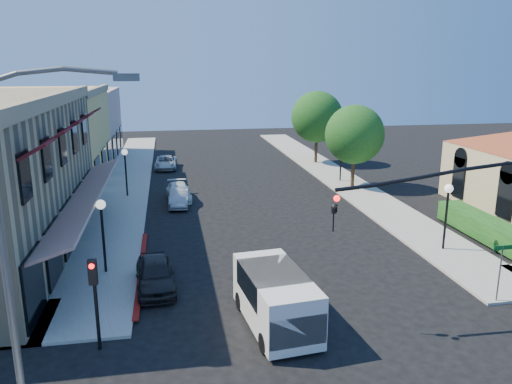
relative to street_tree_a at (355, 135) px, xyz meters
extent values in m
plane|color=black|center=(-8.80, -22.00, -4.19)|extent=(120.00, 120.00, 0.00)
cube|color=gray|center=(-17.55, 5.00, -4.13)|extent=(3.50, 50.00, 0.12)
cube|color=gray|center=(-0.05, 5.00, -4.13)|extent=(3.50, 50.00, 0.12)
cube|color=maroon|center=(-15.70, -14.00, -4.19)|extent=(0.25, 10.00, 0.06)
cube|color=tan|center=(-19.45, -11.00, 3.61)|extent=(0.50, 18.20, 0.60)
cube|color=#561416|center=(-18.40, -11.00, -1.14)|extent=(1.75, 17.00, 0.67)
cube|color=#531015|center=(-18.75, -18.00, 2.36)|extent=(1.02, 1.50, 0.60)
cube|color=#531015|center=(-18.75, -14.60, 2.36)|extent=(1.02, 1.50, 0.60)
cube|color=#531015|center=(-18.75, -11.20, 2.36)|extent=(1.02, 1.50, 0.60)
cube|color=#531015|center=(-18.75, -7.80, 2.36)|extent=(1.02, 1.50, 0.60)
cube|color=#531015|center=(-18.75, -4.40, 2.36)|extent=(1.02, 1.50, 0.60)
cube|color=black|center=(-19.25, -18.50, -2.59)|extent=(0.12, 2.60, 2.60)
cube|color=black|center=(-19.25, -15.10, -2.59)|extent=(0.12, 2.60, 2.60)
cube|color=black|center=(-19.25, -11.70, -2.59)|extent=(0.12, 2.60, 2.60)
cube|color=black|center=(-19.25, -8.30, -2.59)|extent=(0.12, 2.60, 2.60)
cube|color=black|center=(-19.25, -4.90, -2.59)|extent=(0.12, 2.60, 2.60)
cube|color=#E5C867|center=(-24.30, 4.00, -0.39)|extent=(10.00, 12.00, 7.60)
cube|color=tan|center=(-24.30, 16.00, -0.69)|extent=(10.00, 12.00, 7.00)
cube|color=black|center=(5.65, -10.50, -2.39)|extent=(0.12, 1.40, 2.80)
cube|color=black|center=(5.65, -5.50, -2.39)|extent=(0.12, 1.40, 2.80)
cube|color=#154814|center=(2.90, -13.00, -4.19)|extent=(1.40, 8.00, 1.10)
cylinder|color=#3A2717|center=(0.00, 0.00, -3.14)|extent=(0.28, 0.28, 2.10)
sphere|color=#154814|center=(0.00, 0.00, 0.01)|extent=(4.56, 4.56, 4.56)
cylinder|color=#3A2717|center=(0.00, 10.00, -3.06)|extent=(0.28, 0.28, 2.27)
sphere|color=#154814|center=(0.00, 10.00, 0.36)|extent=(4.94, 4.94, 4.94)
cylinder|color=black|center=(-4.70, -20.50, 1.41)|extent=(7.80, 0.14, 0.14)
imported|color=black|center=(-8.60, -20.50, 0.51)|extent=(0.20, 0.16, 1.00)
sphere|color=#FF0C0C|center=(-8.60, -20.68, 0.81)|extent=(0.22, 0.22, 0.22)
cylinder|color=black|center=(-16.80, -20.50, -2.69)|extent=(0.12, 0.12, 3.00)
cube|color=black|center=(-16.80, -20.65, -1.29)|extent=(0.28, 0.22, 0.85)
sphere|color=#FF0C0C|center=(-16.80, -20.77, -1.04)|extent=(0.18, 0.18, 0.18)
cylinder|color=#595B5E|center=(-18.30, -24.00, 0.31)|extent=(0.20, 0.20, 9.00)
cylinder|color=#595B5E|center=(-16.80, -24.00, 5.06)|extent=(3.00, 0.12, 0.12)
cube|color=#595B5E|center=(-15.10, -24.00, 4.96)|extent=(0.60, 0.25, 0.18)
cylinder|color=#595B5E|center=(-1.30, -19.80, -2.94)|extent=(0.06, 0.06, 2.50)
cube|color=#0C591E|center=(-1.30, -19.80, -1.79)|extent=(0.80, 0.04, 0.18)
cylinder|color=black|center=(-17.30, -14.00, -2.59)|extent=(0.12, 0.12, 3.20)
sphere|color=white|center=(-17.30, -14.00, -0.84)|extent=(0.44, 0.44, 0.44)
cylinder|color=black|center=(-17.30, 0.00, -2.59)|extent=(0.12, 0.12, 3.20)
sphere|color=white|center=(-17.30, 0.00, -0.84)|extent=(0.44, 0.44, 0.44)
cylinder|color=black|center=(-0.30, -14.00, -2.59)|extent=(0.12, 0.12, 3.20)
sphere|color=white|center=(-0.30, -14.00, -0.84)|extent=(0.44, 0.44, 0.44)
cylinder|color=black|center=(-0.30, 2.00, -2.59)|extent=(0.12, 0.12, 3.20)
sphere|color=white|center=(-0.30, 2.00, -0.84)|extent=(0.44, 0.44, 0.44)
cube|color=silver|center=(-10.56, -20.00, -3.07)|extent=(2.55, 4.92, 1.93)
cube|color=silver|center=(-10.33, -22.03, -3.18)|extent=(2.04, 0.86, 1.07)
cube|color=black|center=(-10.37, -21.65, -2.64)|extent=(1.82, 0.31, 0.97)
cube|color=black|center=(-10.59, -19.68, -2.59)|extent=(2.36, 3.00, 0.97)
cylinder|color=black|center=(-11.28, -21.70, -3.84)|extent=(0.34, 0.73, 0.71)
cylinder|color=black|center=(-11.64, -18.50, -3.84)|extent=(0.34, 0.73, 0.71)
cylinder|color=black|center=(-9.47, -21.50, -3.84)|extent=(0.34, 0.73, 0.71)
cylinder|color=black|center=(-9.83, -18.30, -3.84)|extent=(0.34, 0.73, 0.71)
imported|color=black|center=(-15.00, -16.00, -3.51)|extent=(1.88, 4.11, 1.37)
imported|color=#9C9FA1|center=(-13.60, -3.00, -3.60)|extent=(1.52, 3.68, 1.18)
imported|color=white|center=(-13.60, -1.38, -3.61)|extent=(1.82, 4.08, 1.16)
imported|color=#B2B5B7|center=(-14.47, 10.00, -3.61)|extent=(2.19, 4.34, 1.18)
camera|label=1|loc=(-14.20, -36.38, 5.25)|focal=35.00mm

